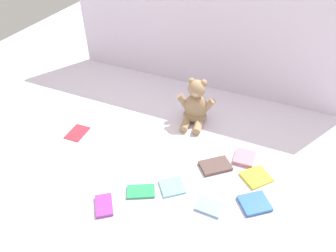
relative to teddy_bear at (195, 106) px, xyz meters
name	(u,v)px	position (x,y,z in m)	size (l,w,h in m)	color
ground_plane	(172,129)	(-0.08, -0.11, -0.09)	(3.20, 3.20, 0.00)	silver
backdrop_drape	(206,30)	(-0.08, 0.35, 0.25)	(1.61, 0.03, 0.69)	silver
teddy_bear	(195,106)	(0.00, 0.00, 0.00)	(0.20, 0.19, 0.24)	#9E7F5B
book_case_0	(172,187)	(0.07, -0.46, -0.08)	(0.09, 0.09, 0.01)	#74C0D4
book_case_1	(209,207)	(0.24, -0.50, -0.08)	(0.07, 0.10, 0.01)	#80B4DE
book_case_2	(104,205)	(-0.13, -0.66, -0.08)	(0.07, 0.10, 0.01)	purple
book_case_3	(141,191)	(-0.03, -0.54, -0.08)	(0.07, 0.11, 0.01)	#2CA05C
book_case_4	(244,158)	(0.30, -0.18, -0.08)	(0.09, 0.10, 0.02)	#BD798C
book_case_5	(215,166)	(0.20, -0.28, -0.08)	(0.09, 0.13, 0.02)	brown
book_case_6	(77,132)	(-0.50, -0.34, -0.08)	(0.08, 0.12, 0.01)	red
book_case_7	(255,203)	(0.40, -0.41, -0.08)	(0.10, 0.11, 0.02)	#2E63AB
book_case_8	(256,177)	(0.38, -0.27, -0.08)	(0.10, 0.11, 0.01)	yellow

